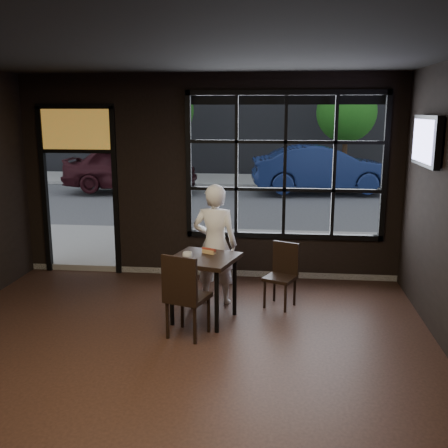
# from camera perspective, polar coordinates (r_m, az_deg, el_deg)

# --- Properties ---
(floor) EXTENTS (6.00, 7.00, 0.02)m
(floor) POSITION_cam_1_polar(r_m,az_deg,el_deg) (5.44, -7.05, -17.00)
(floor) COLOR black
(floor) RESTS_ON ground
(ceiling) EXTENTS (6.00, 7.00, 0.02)m
(ceiling) POSITION_cam_1_polar(r_m,az_deg,el_deg) (4.78, -8.12, 18.96)
(ceiling) COLOR black
(ceiling) RESTS_ON ground
(window_frame) EXTENTS (3.06, 0.12, 2.28)m
(window_frame) POSITION_cam_1_polar(r_m,az_deg,el_deg) (8.15, 6.65, 6.28)
(window_frame) COLOR black
(window_frame) RESTS_ON ground
(stained_transom) EXTENTS (1.20, 0.06, 0.70)m
(stained_transom) POSITION_cam_1_polar(r_m,az_deg,el_deg) (8.74, -15.79, 9.93)
(stained_transom) COLOR orange
(stained_transom) RESTS_ON ground
(street_asphalt) EXTENTS (60.00, 41.00, 0.04)m
(street_asphalt) POSITION_cam_1_polar(r_m,az_deg,el_deg) (28.76, 4.01, 6.99)
(street_asphalt) COLOR #545456
(street_asphalt) RESTS_ON ground
(building_across) EXTENTS (28.00, 12.00, 15.00)m
(building_across) POSITION_cam_1_polar(r_m,az_deg,el_deg) (28.05, 4.16, 22.27)
(building_across) COLOR #5B5956
(building_across) RESTS_ON ground
(cafe_table) EXTENTS (0.96, 0.96, 0.85)m
(cafe_table) POSITION_cam_1_polar(r_m,az_deg,el_deg) (6.72, -2.21, -7.01)
(cafe_table) COLOR black
(cafe_table) RESTS_ON floor
(chair_near) EXTENTS (0.56, 0.56, 1.03)m
(chair_near) POSITION_cam_1_polar(r_m,az_deg,el_deg) (6.25, -3.95, -7.65)
(chair_near) COLOR black
(chair_near) RESTS_ON floor
(chair_window) EXTENTS (0.50, 0.50, 0.88)m
(chair_window) POSITION_cam_1_polar(r_m,az_deg,el_deg) (7.19, 6.13, -5.65)
(chair_window) COLOR black
(chair_window) RESTS_ON floor
(man) EXTENTS (0.64, 0.44, 1.68)m
(man) POSITION_cam_1_polar(r_m,az_deg,el_deg) (7.19, -0.98, -2.24)
(man) COLOR white
(man) RESTS_ON floor
(hotdog) EXTENTS (0.21, 0.16, 0.06)m
(hotdog) POSITION_cam_1_polar(r_m,az_deg,el_deg) (6.74, -1.65, -2.97)
(hotdog) COLOR tan
(hotdog) RESTS_ON cafe_table
(cup) EXTENTS (0.13, 0.13, 0.10)m
(cup) POSITION_cam_1_polar(r_m,az_deg,el_deg) (6.47, -4.00, -3.48)
(cup) COLOR silver
(cup) RESTS_ON cafe_table
(tv) EXTENTS (0.12, 1.07, 0.62)m
(tv) POSITION_cam_1_polar(r_m,az_deg,el_deg) (7.03, 21.19, 8.44)
(tv) COLOR black
(tv) RESTS_ON wall_right
(navy_car) EXTENTS (4.57, 2.07, 1.46)m
(navy_car) POSITION_cam_1_polar(r_m,az_deg,el_deg) (16.91, 10.68, 5.95)
(navy_car) COLOR #13204A
(navy_car) RESTS_ON street_asphalt
(maroon_car) EXTENTS (4.31, 1.91, 1.44)m
(maroon_car) POSITION_cam_1_polar(r_m,az_deg,el_deg) (17.13, -10.07, 6.03)
(maroon_car) COLOR black
(maroon_car) RESTS_ON street_asphalt
(tree_left) EXTENTS (2.19, 2.19, 3.74)m
(tree_left) POSITION_cam_1_polar(r_m,az_deg,el_deg) (19.61, -6.57, 12.23)
(tree_left) COLOR #332114
(tree_left) RESTS_ON street_asphalt
(tree_right) EXTENTS (2.12, 2.12, 3.62)m
(tree_right) POSITION_cam_1_polar(r_m,az_deg,el_deg) (19.40, 13.20, 11.74)
(tree_right) COLOR #332114
(tree_right) RESTS_ON street_asphalt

